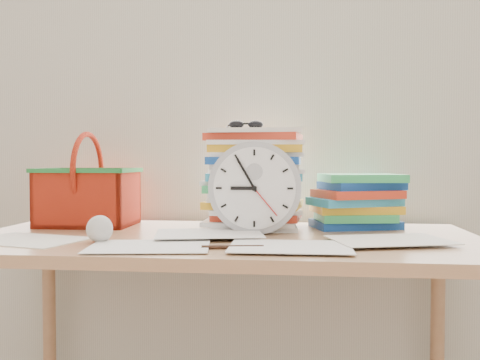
# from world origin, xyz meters

# --- Properties ---
(curtain) EXTENTS (2.40, 0.01, 2.50)m
(curtain) POSITION_xyz_m (0.00, 1.98, 1.30)
(curtain) COLOR beige
(curtain) RESTS_ON room_shell
(desk) EXTENTS (1.40, 0.70, 0.75)m
(desk) POSITION_xyz_m (0.00, 1.60, 0.68)
(desk) COLOR #A0724B
(desk) RESTS_ON ground
(paper_stack) EXTENTS (0.31, 0.26, 0.30)m
(paper_stack) POSITION_xyz_m (0.07, 1.79, 0.90)
(paper_stack) COLOR white
(paper_stack) RESTS_ON desk
(clock) EXTENTS (0.26, 0.05, 0.26)m
(clock) POSITION_xyz_m (0.09, 1.65, 0.88)
(clock) COLOR #ACADB3
(clock) RESTS_ON desk
(sunglasses) EXTENTS (0.13, 0.12, 0.03)m
(sunglasses) POSITION_xyz_m (0.05, 1.76, 1.07)
(sunglasses) COLOR black
(sunglasses) RESTS_ON paper_stack
(book_stack) EXTENTS (0.33, 0.29, 0.17)m
(book_stack) POSITION_xyz_m (0.38, 1.81, 0.83)
(book_stack) COLOR white
(book_stack) RESTS_ON desk
(basket) EXTENTS (0.29, 0.23, 0.29)m
(basket) POSITION_xyz_m (-0.46, 1.79, 0.90)
(basket) COLOR #B82C11
(basket) RESTS_ON desk
(crumpled_ball) EXTENTS (0.07, 0.07, 0.07)m
(crumpled_ball) POSITION_xyz_m (-0.29, 1.45, 0.78)
(crumpled_ball) COLOR silver
(crumpled_ball) RESTS_ON desk
(pen) EXTENTS (0.14, 0.03, 0.01)m
(pen) POSITION_xyz_m (0.06, 1.38, 0.75)
(pen) COLOR black
(pen) RESTS_ON desk
(scattered_papers) EXTENTS (1.26, 0.42, 0.02)m
(scattered_papers) POSITION_xyz_m (0.00, 1.60, 0.76)
(scattered_papers) COLOR white
(scattered_papers) RESTS_ON desk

